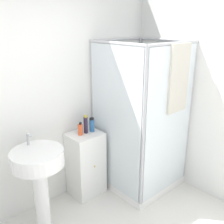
{
  "coord_description": "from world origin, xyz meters",
  "views": [
    {
      "loc": [
        -1.11,
        -0.84,
        2.07
      ],
      "look_at": [
        0.67,
        1.14,
        1.15
      ],
      "focal_mm": 42.0,
      "sensor_mm": 36.0,
      "label": 1
    }
  ],
  "objects_px": {
    "shampoo_bottle_tall_black": "(86,124)",
    "shampoo_bottle_blue": "(92,125)",
    "sink": "(39,170)",
    "soap_dispenser": "(80,129)"
  },
  "relations": [
    {
      "from": "sink",
      "to": "shampoo_bottle_blue",
      "type": "relative_size",
      "value": 5.95
    },
    {
      "from": "sink",
      "to": "shampoo_bottle_blue",
      "type": "bearing_deg",
      "value": 12.88
    },
    {
      "from": "soap_dispenser",
      "to": "shampoo_bottle_blue",
      "type": "bearing_deg",
      "value": -3.76
    },
    {
      "from": "shampoo_bottle_tall_black",
      "to": "shampoo_bottle_blue",
      "type": "xyz_separation_m",
      "value": [
        0.08,
        -0.01,
        -0.02
      ]
    },
    {
      "from": "soap_dispenser",
      "to": "shampoo_bottle_tall_black",
      "type": "height_order",
      "value": "shampoo_bottle_tall_black"
    },
    {
      "from": "sink",
      "to": "shampoo_bottle_tall_black",
      "type": "distance_m",
      "value": 0.78
    },
    {
      "from": "sink",
      "to": "shampoo_bottle_tall_black",
      "type": "height_order",
      "value": "shampoo_bottle_tall_black"
    },
    {
      "from": "sink",
      "to": "soap_dispenser",
      "type": "height_order",
      "value": "sink"
    },
    {
      "from": "sink",
      "to": "shampoo_bottle_blue",
      "type": "distance_m",
      "value": 0.85
    },
    {
      "from": "shampoo_bottle_tall_black",
      "to": "shampoo_bottle_blue",
      "type": "relative_size",
      "value": 1.28
    }
  ]
}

